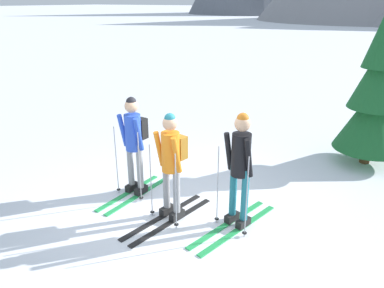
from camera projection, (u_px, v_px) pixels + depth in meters
name	position (u px, v px, depth m)	size (l,w,h in m)	color
ground_plane	(176.00, 214.00, 6.03)	(400.00, 400.00, 0.00)	white
skier_in_blue	(134.00, 140.00, 6.34)	(0.61, 1.57, 1.78)	green
skier_in_orange	(171.00, 161.00, 5.61)	(0.62, 1.78, 1.74)	black
skier_in_black	(240.00, 166.00, 5.38)	(0.71, 1.81, 1.81)	green
pine_tree_near	(377.00, 91.00, 7.37)	(1.42, 1.42, 3.42)	#51381E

